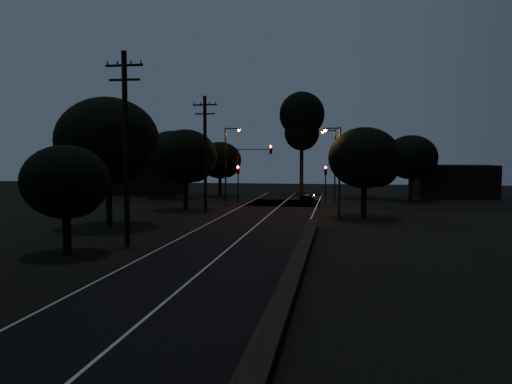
% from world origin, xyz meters
% --- Properties ---
extents(ground, '(160.00, 160.00, 0.00)m').
position_xyz_m(ground, '(0.00, 0.00, 0.00)').
color(ground, black).
extents(road_surface, '(60.00, 70.00, 0.03)m').
position_xyz_m(road_surface, '(0.00, 31.12, 0.01)').
color(road_surface, black).
rests_on(road_surface, ground).
extents(retaining_wall, '(6.93, 26.00, 1.60)m').
position_xyz_m(retaining_wall, '(7.74, 3.00, 0.62)').
color(retaining_wall, black).
rests_on(retaining_wall, ground).
extents(utility_pole_mid, '(2.20, 0.30, 11.00)m').
position_xyz_m(utility_pole_mid, '(-6.00, 15.00, 5.74)').
color(utility_pole_mid, black).
rests_on(utility_pole_mid, ground).
extents(utility_pole_far, '(2.20, 0.30, 10.50)m').
position_xyz_m(utility_pole_far, '(-6.00, 32.00, 5.48)').
color(utility_pole_far, black).
rests_on(utility_pole_far, ground).
extents(tree_left_b, '(4.49, 4.49, 5.71)m').
position_xyz_m(tree_left_b, '(-7.84, 11.91, 3.70)').
color(tree_left_b, black).
rests_on(tree_left_b, ground).
extents(tree_left_c, '(7.39, 7.39, 9.34)m').
position_xyz_m(tree_left_c, '(-10.24, 21.85, 6.04)').
color(tree_left_c, black).
rests_on(tree_left_c, ground).
extents(tree_left_d, '(6.03, 6.03, 7.65)m').
position_xyz_m(tree_left_d, '(-8.29, 33.88, 4.96)').
color(tree_left_d, black).
rests_on(tree_left_d, ground).
extents(tree_far_nw, '(5.45, 5.45, 6.91)m').
position_xyz_m(tree_far_nw, '(-8.81, 49.89, 4.47)').
color(tree_far_nw, black).
rests_on(tree_far_nw, ground).
extents(tree_far_w, '(6.39, 6.39, 8.15)m').
position_xyz_m(tree_far_w, '(-13.77, 45.87, 5.29)').
color(tree_far_w, black).
rests_on(tree_far_w, ground).
extents(tree_far_ne, '(6.09, 6.09, 7.70)m').
position_xyz_m(tree_far_ne, '(9.22, 49.88, 4.98)').
color(tree_far_ne, black).
rests_on(tree_far_ne, ground).
extents(tree_far_e, '(5.90, 5.90, 7.48)m').
position_xyz_m(tree_far_e, '(14.21, 46.88, 4.85)').
color(tree_far_e, black).
rests_on(tree_far_e, ground).
extents(tree_right_a, '(5.88, 5.88, 7.48)m').
position_xyz_m(tree_right_a, '(8.21, 29.88, 4.85)').
color(tree_right_a, black).
rests_on(tree_right_a, ground).
extents(tall_pine, '(5.99, 5.99, 13.61)m').
position_xyz_m(tall_pine, '(1.00, 55.00, 9.81)').
color(tall_pine, black).
rests_on(tall_pine, ground).
extents(building_left, '(10.00, 8.00, 4.40)m').
position_xyz_m(building_left, '(-20.00, 52.00, 2.20)').
color(building_left, black).
rests_on(building_left, ground).
extents(building_right, '(9.00, 7.00, 4.00)m').
position_xyz_m(building_right, '(20.00, 53.00, 2.00)').
color(building_right, black).
rests_on(building_right, ground).
extents(signal_left, '(0.28, 0.35, 4.10)m').
position_xyz_m(signal_left, '(-4.60, 39.99, 2.84)').
color(signal_left, black).
rests_on(signal_left, ground).
extents(signal_right, '(0.28, 0.35, 4.10)m').
position_xyz_m(signal_right, '(4.60, 39.99, 2.84)').
color(signal_right, black).
rests_on(signal_right, ground).
extents(signal_mast, '(3.70, 0.35, 6.25)m').
position_xyz_m(signal_mast, '(-2.91, 39.99, 4.34)').
color(signal_mast, black).
rests_on(signal_mast, ground).
extents(streetlight_a, '(1.66, 0.26, 8.00)m').
position_xyz_m(streetlight_a, '(-5.31, 38.00, 4.64)').
color(streetlight_a, black).
rests_on(streetlight_a, ground).
extents(streetlight_b, '(1.66, 0.26, 8.00)m').
position_xyz_m(streetlight_b, '(5.31, 44.00, 4.64)').
color(streetlight_b, black).
rests_on(streetlight_b, ground).
extents(streetlight_c, '(1.46, 0.26, 7.50)m').
position_xyz_m(streetlight_c, '(5.83, 30.00, 4.35)').
color(streetlight_c, black).
rests_on(streetlight_c, ground).
extents(car, '(1.66, 3.87, 1.30)m').
position_xyz_m(car, '(2.47, 43.55, 0.65)').
color(car, black).
rests_on(car, ground).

